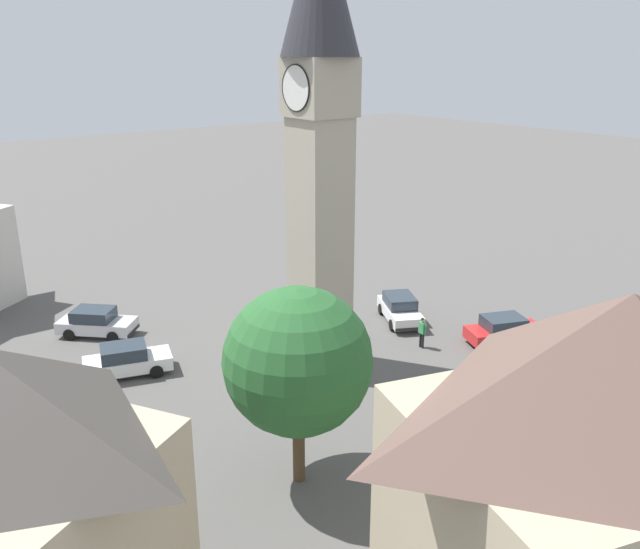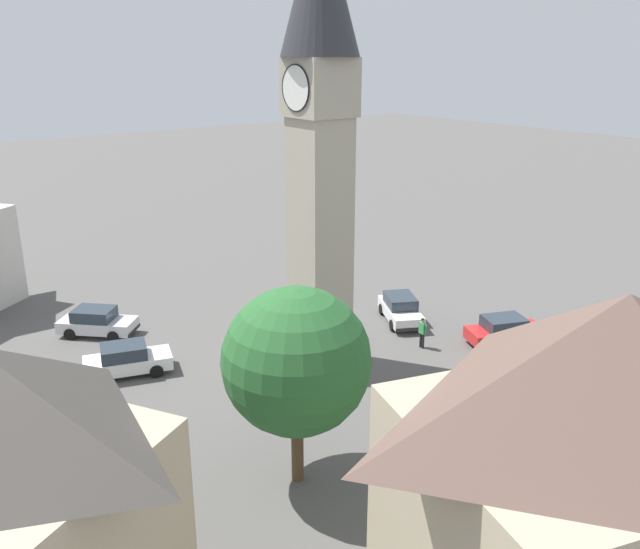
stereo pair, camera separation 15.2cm
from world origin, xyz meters
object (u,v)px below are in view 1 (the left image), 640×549
object	(u,v)px
car_blue_kerb	(505,330)
car_silver_kerb	(127,360)
car_red_corner	(400,309)
pedestrian	(422,330)
car_white_side	(96,322)
building_shop_left	(602,495)
tree	(298,361)
building_terrace_right	(5,517)
clock_tower	(320,110)

from	to	relation	value
car_blue_kerb	car_silver_kerb	world-z (taller)	same
car_red_corner	car_silver_kerb	bearing A→B (deg)	-101.87
pedestrian	car_blue_kerb	bearing A→B (deg)	58.97
car_white_side	building_shop_left	distance (m)	28.30
car_red_corner	car_white_side	size ratio (longest dim) A/B	1.08
car_blue_kerb	car_white_side	size ratio (longest dim) A/B	1.08
tree	building_shop_left	size ratio (longest dim) A/B	0.69
building_terrace_right	car_blue_kerb	bearing A→B (deg)	101.26
pedestrian	building_shop_left	world-z (taller)	building_shop_left
car_red_corner	car_white_side	world-z (taller)	same
building_shop_left	building_terrace_right	world-z (taller)	building_shop_left
car_white_side	building_terrace_right	size ratio (longest dim) A/B	0.45
clock_tower	pedestrian	xyz separation A→B (m)	(1.81, 5.36, -11.38)
car_white_side	building_shop_left	world-z (taller)	building_shop_left
car_red_corner	car_white_side	xyz separation A→B (m)	(-8.68, -14.60, 0.00)
car_silver_kerb	car_red_corner	size ratio (longest dim) A/B	1.00
car_silver_kerb	pedestrian	bearing A→B (deg)	64.25
car_silver_kerb	building_shop_left	bearing A→B (deg)	6.89
pedestrian	tree	world-z (taller)	tree
car_red_corner	building_shop_left	xyz separation A→B (m)	(19.18, -12.40, 4.39)
pedestrian	building_shop_left	size ratio (longest dim) A/B	0.16
car_white_side	building_shop_left	xyz separation A→B (m)	(27.87, 2.20, 4.39)
car_silver_kerb	car_white_side	size ratio (longest dim) A/B	1.08
car_silver_kerb	car_red_corner	xyz separation A→B (m)	(3.17, 15.11, 0.00)
clock_tower	building_shop_left	world-z (taller)	clock_tower
clock_tower	pedestrian	size ratio (longest dim) A/B	12.51
tree	clock_tower	bearing A→B (deg)	137.79
clock_tower	car_blue_kerb	world-z (taller)	clock_tower
car_blue_kerb	car_white_side	distance (m)	22.10
building_shop_left	building_terrace_right	distance (m)	13.86
clock_tower	car_red_corner	world-z (taller)	clock_tower
clock_tower	car_blue_kerb	xyz separation A→B (m)	(4.13, 9.22, -11.63)
clock_tower	pedestrian	world-z (taller)	clock_tower
building_shop_left	tree	bearing A→B (deg)	-174.63
car_blue_kerb	car_silver_kerb	size ratio (longest dim) A/B	1.00
car_red_corner	car_blue_kerb	bearing A→B (deg)	21.54
car_blue_kerb	car_red_corner	bearing A→B (deg)	-158.46
car_blue_kerb	tree	size ratio (longest dim) A/B	0.61
car_white_side	building_terrace_right	world-z (taller)	building_terrace_right
car_blue_kerb	building_terrace_right	bearing A→B (deg)	-78.74
building_shop_left	pedestrian	bearing A→B (deg)	145.82
pedestrian	clock_tower	bearing A→B (deg)	-108.65
tree	building_terrace_right	bearing A→B (deg)	-77.77
car_blue_kerb	building_terrace_right	size ratio (longest dim) A/B	0.49
tree	car_red_corner	bearing A→B (deg)	122.64
clock_tower	tree	world-z (taller)	clock_tower
car_blue_kerb	building_shop_left	world-z (taller)	building_shop_left
pedestrian	building_shop_left	distance (m)	19.61
car_silver_kerb	pedestrian	xyz separation A→B (m)	(6.50, 13.47, 0.25)
clock_tower	car_red_corner	size ratio (longest dim) A/B	4.77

